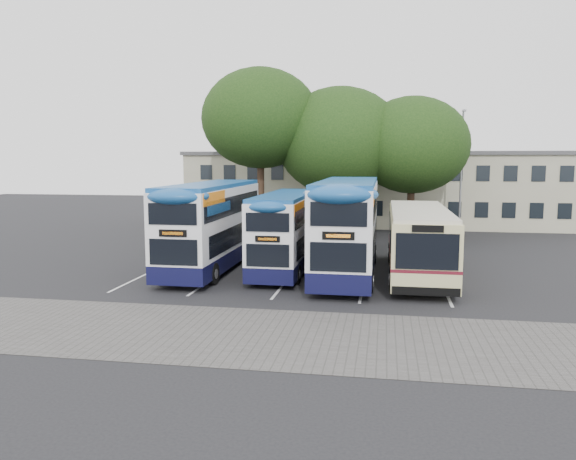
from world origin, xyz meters
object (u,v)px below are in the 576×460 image
(bus_dd_right, at_px, (348,223))
(tree_mid, at_px, (340,142))
(bus_single, at_px, (419,238))
(lamp_post, at_px, (461,166))
(tree_left, at_px, (260,118))
(bus_dd_left, at_px, (212,222))
(tree_right, at_px, (412,145))
(bus_dd_mid, at_px, (287,228))

(bus_dd_right, bearing_deg, tree_mid, 96.26)
(bus_dd_right, distance_m, bus_single, 3.47)
(lamp_post, bearing_deg, tree_left, -169.76)
(bus_dd_right, bearing_deg, lamp_post, 64.70)
(tree_left, distance_m, bus_dd_left, 13.63)
(tree_right, height_order, bus_dd_mid, tree_right)
(tree_mid, bearing_deg, tree_left, -169.92)
(bus_dd_mid, bearing_deg, lamp_post, 54.73)
(lamp_post, relative_size, bus_dd_mid, 0.97)
(tree_left, xyz_separation_m, tree_right, (10.57, 0.73, -1.89))
(tree_right, relative_size, bus_single, 0.91)
(lamp_post, distance_m, tree_mid, 8.88)
(tree_right, height_order, bus_single, tree_right)
(tree_right, height_order, bus_dd_left, tree_right)
(tree_mid, xyz_separation_m, tree_right, (5.01, -0.26, -0.28))
(bus_dd_mid, bearing_deg, tree_mid, 82.85)
(tree_right, distance_m, bus_single, 13.55)
(tree_mid, bearing_deg, bus_single, -69.51)
(bus_dd_right, bearing_deg, bus_dd_left, 178.14)
(bus_dd_mid, xyz_separation_m, bus_dd_right, (3.08, -0.62, 0.38))
(tree_left, relative_size, bus_dd_left, 1.14)
(bus_dd_mid, relative_size, bus_dd_right, 0.85)
(tree_mid, distance_m, tree_right, 5.02)
(bus_dd_left, relative_size, bus_dd_mid, 1.13)
(bus_dd_left, distance_m, bus_dd_mid, 3.82)
(bus_dd_right, bearing_deg, bus_single, 8.02)
(bus_dd_right, bearing_deg, tree_right, 75.00)
(tree_right, bearing_deg, tree_mid, 177.02)
(lamp_post, height_order, bus_dd_right, lamp_post)
(lamp_post, distance_m, bus_single, 15.35)
(bus_dd_mid, bearing_deg, bus_single, -1.28)
(bus_dd_right, height_order, bus_single, bus_dd_right)
(bus_dd_left, bearing_deg, tree_right, 51.25)
(tree_left, xyz_separation_m, bus_dd_right, (7.04, -12.46, -5.91))
(tree_mid, bearing_deg, lamp_post, 10.34)
(tree_left, bearing_deg, lamp_post, 10.24)
(lamp_post, distance_m, bus_dd_mid, 17.87)
(tree_right, relative_size, bus_dd_mid, 1.06)
(bus_dd_left, bearing_deg, tree_mid, 67.81)
(tree_mid, bearing_deg, bus_dd_left, -112.19)
(bus_dd_mid, distance_m, bus_single, 6.47)
(bus_single, bearing_deg, tree_left, 130.99)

